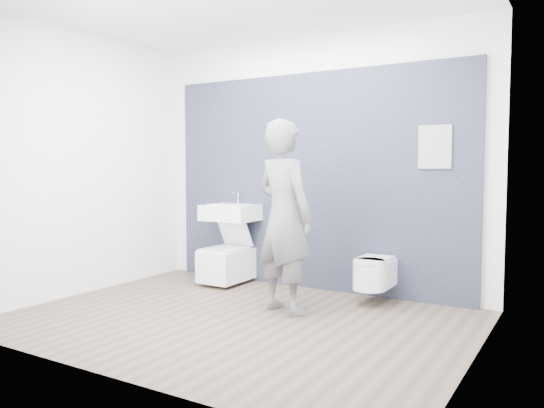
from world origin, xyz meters
The scene contains 8 objects.
ground centered at (0.00, 0.00, 0.00)m, with size 4.00×4.00×0.00m, color brown.
room_shell centered at (0.00, 0.00, 1.74)m, with size 4.00×4.00×4.00m.
tile_wall centered at (0.00, 1.47, 0.00)m, with size 3.60×0.06×2.40m, color black.
washbasin centered at (-0.94, 1.21, 0.83)m, with size 0.61×0.46×0.46m.
toilet_square centered at (-0.94, 1.13, 0.25)m, with size 0.43×0.62×0.79m.
toilet_rounded centered at (0.84, 1.16, 0.31)m, with size 0.32×0.55×0.30m.
info_placard centered at (1.36, 1.43, 0.00)m, with size 0.32×0.03×0.42m, color silver.
visitor centered at (0.23, 0.44, 0.90)m, with size 0.66×0.43×1.80m, color #5C5D61.
Camera 1 is at (2.66, -3.83, 1.36)m, focal length 35.00 mm.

